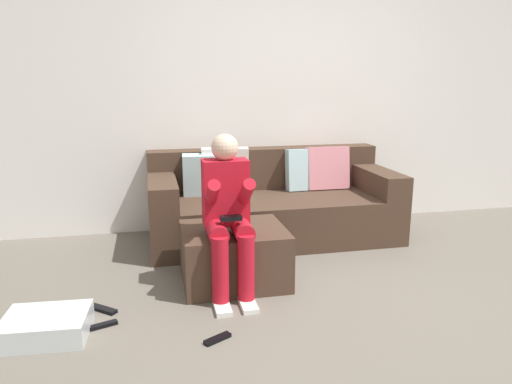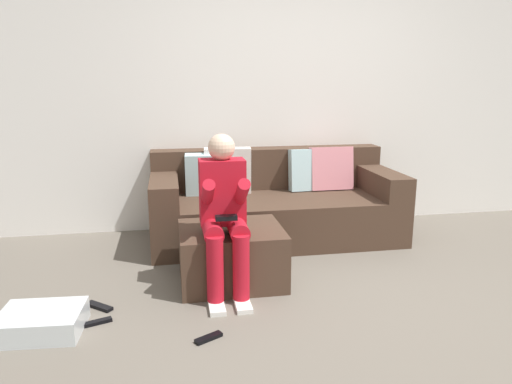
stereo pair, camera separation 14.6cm
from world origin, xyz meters
The scene contains 9 objects.
ground_plane centered at (0.00, 0.00, 0.00)m, with size 7.24×7.24×0.00m, color #6B6359.
wall_back centered at (0.00, 1.99, 1.20)m, with size 5.57×0.10×2.40m, color white.
couch_sectional centered at (-0.26, 1.53, 0.31)m, with size 2.20×0.96×0.82m.
ottoman centered at (-0.77, 0.59, 0.20)m, with size 0.73×0.62×0.40m, color #473326.
person_seated centered at (-0.84, 0.42, 0.58)m, with size 0.31×0.54×1.08m.
storage_bin centered at (-1.94, 0.07, 0.07)m, with size 0.46×0.36×0.13m, color silver.
remote_near_ottoman centered at (-1.00, -0.19, 0.01)m, with size 0.16×0.05×0.02m, color black.
remote_by_storage_bin centered at (-1.65, 0.11, 0.01)m, with size 0.19×0.04×0.02m, color black.
remote_under_side_table centered at (-1.66, 0.32, 0.01)m, with size 0.20×0.05×0.02m, color black.
Camera 2 is at (-1.17, -2.61, 1.42)m, focal length 33.55 mm.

